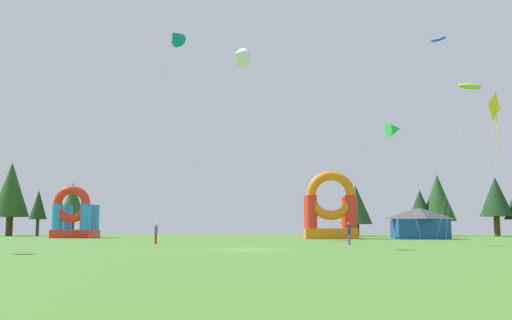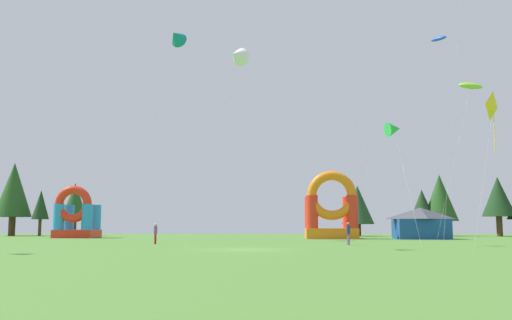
{
  "view_description": "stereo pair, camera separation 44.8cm",
  "coord_description": "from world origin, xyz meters",
  "px_view_note": "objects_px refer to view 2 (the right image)",
  "views": [
    {
      "loc": [
        1.66,
        -36.56,
        1.64
      ],
      "look_at": [
        0.0,
        15.66,
        7.67
      ],
      "focal_mm": 39.11,
      "sensor_mm": 36.0,
      "label": 1
    },
    {
      "loc": [
        2.11,
        -36.55,
        1.64
      ],
      "look_at": [
        0.0,
        15.66,
        7.67
      ],
      "focal_mm": 39.11,
      "sensor_mm": 36.0,
      "label": 2
    }
  ],
  "objects_px": {
    "kite_teal_delta": "(176,37)",
    "person_midfield": "(155,232)",
    "kite_yellow_diamond": "(495,108)",
    "festival_tent": "(421,223)",
    "kite_blue_parafoil": "(438,39)",
    "kite_white_delta": "(237,56)",
    "inflatable_orange_dome": "(76,218)",
    "kite_lime_parafoil": "(471,86)",
    "inflatable_yellow_castle": "(331,214)",
    "person_left_edge": "(348,231)",
    "kite_green_delta": "(394,129)"
  },
  "relations": [
    {
      "from": "kite_teal_delta",
      "to": "person_midfield",
      "type": "relative_size",
      "value": 13.68
    },
    {
      "from": "kite_yellow_diamond",
      "to": "festival_tent",
      "type": "xyz_separation_m",
      "value": [
        4.37,
        33.82,
        -6.05
      ]
    },
    {
      "from": "kite_blue_parafoil",
      "to": "kite_yellow_diamond",
      "type": "bearing_deg",
      "value": -99.8
    },
    {
      "from": "kite_white_delta",
      "to": "festival_tent",
      "type": "xyz_separation_m",
      "value": [
        18.88,
        24.89,
        -11.89
      ]
    },
    {
      "from": "kite_white_delta",
      "to": "kite_blue_parafoil",
      "type": "xyz_separation_m",
      "value": [
        18.55,
        14.41,
        5.86
      ]
    },
    {
      "from": "festival_tent",
      "to": "kite_teal_delta",
      "type": "bearing_deg",
      "value": -172.43
    },
    {
      "from": "inflatable_orange_dome",
      "to": "kite_blue_parafoil",
      "type": "bearing_deg",
      "value": -19.42
    },
    {
      "from": "kite_lime_parafoil",
      "to": "inflatable_yellow_castle",
      "type": "height_order",
      "value": "kite_lime_parafoil"
    },
    {
      "from": "person_left_edge",
      "to": "inflatable_orange_dome",
      "type": "height_order",
      "value": "inflatable_orange_dome"
    },
    {
      "from": "inflatable_yellow_castle",
      "to": "kite_green_delta",
      "type": "bearing_deg",
      "value": -80.26
    },
    {
      "from": "kite_teal_delta",
      "to": "kite_blue_parafoil",
      "type": "bearing_deg",
      "value": -14.23
    },
    {
      "from": "kite_white_delta",
      "to": "person_midfield",
      "type": "relative_size",
      "value": 8.32
    },
    {
      "from": "kite_white_delta",
      "to": "kite_blue_parafoil",
      "type": "distance_m",
      "value": 24.21
    },
    {
      "from": "person_left_edge",
      "to": "festival_tent",
      "type": "relative_size",
      "value": 0.32
    },
    {
      "from": "kite_teal_delta",
      "to": "person_left_edge",
      "type": "xyz_separation_m",
      "value": [
        16.93,
        -14.84,
        -21.46
      ]
    },
    {
      "from": "kite_green_delta",
      "to": "kite_lime_parafoil",
      "type": "relative_size",
      "value": 0.62
    },
    {
      "from": "person_midfield",
      "to": "kite_blue_parafoil",
      "type": "bearing_deg",
      "value": -66.3
    },
    {
      "from": "kite_green_delta",
      "to": "kite_yellow_diamond",
      "type": "bearing_deg",
      "value": -81.83
    },
    {
      "from": "kite_teal_delta",
      "to": "person_midfield",
      "type": "bearing_deg",
      "value": -85.3
    },
    {
      "from": "kite_teal_delta",
      "to": "person_midfield",
      "type": "height_order",
      "value": "kite_teal_delta"
    },
    {
      "from": "person_left_edge",
      "to": "inflatable_yellow_castle",
      "type": "bearing_deg",
      "value": -20.83
    },
    {
      "from": "person_left_edge",
      "to": "kite_lime_parafoil",
      "type": "bearing_deg",
      "value": -72.72
    },
    {
      "from": "kite_white_delta",
      "to": "festival_tent",
      "type": "bearing_deg",
      "value": 52.82
    },
    {
      "from": "kite_white_delta",
      "to": "person_left_edge",
      "type": "bearing_deg",
      "value": 37.04
    },
    {
      "from": "kite_blue_parafoil",
      "to": "kite_teal_delta",
      "type": "bearing_deg",
      "value": 165.77
    },
    {
      "from": "kite_blue_parafoil",
      "to": "person_midfield",
      "type": "height_order",
      "value": "kite_blue_parafoil"
    },
    {
      "from": "kite_green_delta",
      "to": "person_left_edge",
      "type": "xyz_separation_m",
      "value": [
        -3.82,
        0.1,
        -8.24
      ]
    },
    {
      "from": "kite_blue_parafoil",
      "to": "inflatable_orange_dome",
      "type": "xyz_separation_m",
      "value": [
        -40.3,
        14.21,
        -17.16
      ]
    },
    {
      "from": "kite_yellow_diamond",
      "to": "kite_lime_parafoil",
      "type": "relative_size",
      "value": 0.53
    },
    {
      "from": "kite_lime_parafoil",
      "to": "inflatable_yellow_castle",
      "type": "bearing_deg",
      "value": 145.36
    },
    {
      "from": "kite_green_delta",
      "to": "person_midfield",
      "type": "xyz_separation_m",
      "value": [
        -19.63,
        1.32,
        -8.28
      ]
    },
    {
      "from": "kite_lime_parafoil",
      "to": "kite_green_delta",
      "type": "bearing_deg",
      "value": -133.81
    },
    {
      "from": "festival_tent",
      "to": "kite_green_delta",
      "type": "bearing_deg",
      "value": -109.45
    },
    {
      "from": "inflatable_yellow_castle",
      "to": "kite_lime_parafoil",
      "type": "bearing_deg",
      "value": -34.64
    },
    {
      "from": "kite_teal_delta",
      "to": "festival_tent",
      "type": "distance_m",
      "value": 34.5
    },
    {
      "from": "kite_teal_delta",
      "to": "festival_tent",
      "type": "height_order",
      "value": "kite_teal_delta"
    },
    {
      "from": "kite_white_delta",
      "to": "person_midfield",
      "type": "distance_m",
      "value": 16.46
    },
    {
      "from": "kite_lime_parafoil",
      "to": "person_midfield",
      "type": "relative_size",
      "value": 9.27
    },
    {
      "from": "kite_lime_parafoil",
      "to": "inflatable_orange_dome",
      "type": "relative_size",
      "value": 2.54
    },
    {
      "from": "kite_teal_delta",
      "to": "person_left_edge",
      "type": "height_order",
      "value": "kite_teal_delta"
    },
    {
      "from": "kite_yellow_diamond",
      "to": "kite_blue_parafoil",
      "type": "height_order",
      "value": "kite_blue_parafoil"
    },
    {
      "from": "kite_green_delta",
      "to": "kite_teal_delta",
      "type": "height_order",
      "value": "kite_teal_delta"
    },
    {
      "from": "kite_lime_parafoil",
      "to": "person_midfield",
      "type": "height_order",
      "value": "kite_lime_parafoil"
    },
    {
      "from": "festival_tent",
      "to": "inflatable_orange_dome",
      "type": "bearing_deg",
      "value": 174.75
    },
    {
      "from": "person_midfield",
      "to": "inflatable_orange_dome",
      "type": "relative_size",
      "value": 0.27
    },
    {
      "from": "kite_yellow_diamond",
      "to": "inflatable_orange_dome",
      "type": "bearing_deg",
      "value": 134.0
    },
    {
      "from": "kite_white_delta",
      "to": "person_left_edge",
      "type": "height_order",
      "value": "kite_white_delta"
    },
    {
      "from": "kite_white_delta",
      "to": "person_midfield",
      "type": "bearing_deg",
      "value": 133.75
    },
    {
      "from": "person_left_edge",
      "to": "festival_tent",
      "type": "distance_m",
      "value": 21.2
    },
    {
      "from": "festival_tent",
      "to": "person_midfield",
      "type": "bearing_deg",
      "value": -146.63
    }
  ]
}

